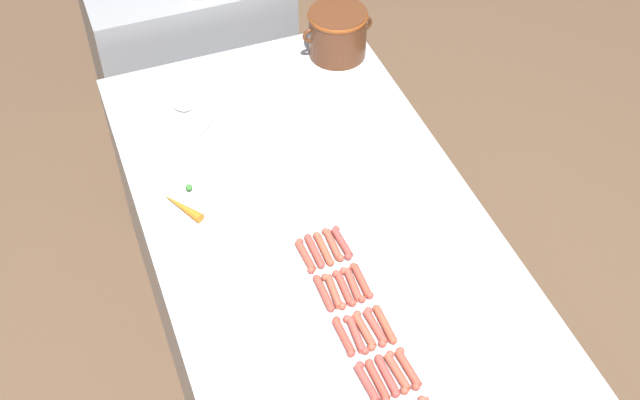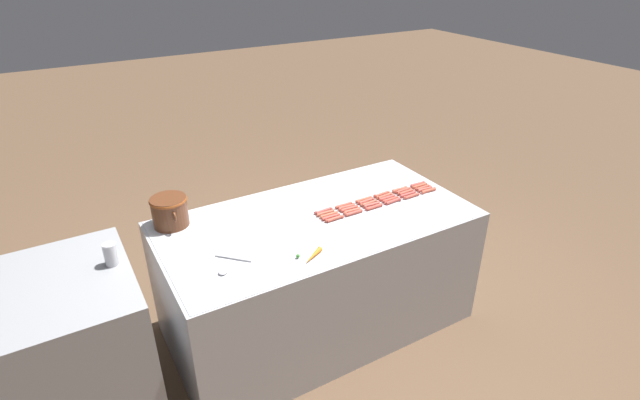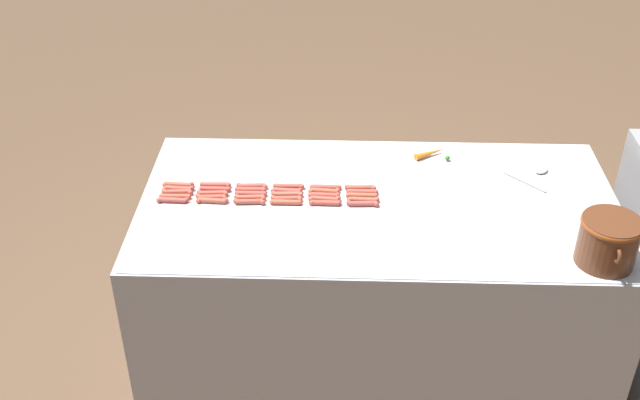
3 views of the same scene
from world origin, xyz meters
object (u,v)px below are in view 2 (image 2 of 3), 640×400
hot_dog_19 (403,191)px  bean_pot (170,210)px  hot_dog_13 (406,192)px  hot_dog_18 (420,186)px  hot_dog_9 (372,205)px  hot_dog_10 (352,211)px  hot_dog_6 (425,189)px  hot_dog_3 (374,207)px  hot_dog_27 (364,199)px  hot_dog_5 (334,219)px  hot_dog_17 (329,215)px  hot_dog_2 (393,201)px  hot_dog_25 (400,189)px  serving_spoon (227,267)px  hot_dog_7 (408,194)px  hot_dog_15 (369,203)px  hot_dog_14 (387,198)px  hot_dog_12 (423,188)px  back_cabinet (71,360)px  hot_dog_0 (429,191)px  hot_dog_1 (411,196)px  hot_dog_11 (331,217)px  hot_dog_16 (349,209)px  hot_dog_22 (347,207)px  hot_dog_24 (418,184)px  hot_dog_29 (324,211)px  carrot (312,256)px  hot_dog_20 (385,196)px  hot_dog_28 (344,205)px  hot_dog_21 (366,201)px  hot_dog_4 (354,213)px  hot_dog_23 (325,213)px

hot_dog_19 → bean_pot: 1.61m
hot_dog_13 → hot_dog_18: bearing=-78.9°
hot_dog_9 → hot_dog_10: same height
hot_dog_6 → bean_pot: (0.44, 1.72, 0.10)m
hot_dog_3 → hot_dog_9: (0.03, -0.01, 0.00)m
hot_dog_3 → hot_dog_27: size_ratio=1.00×
hot_dog_5 → hot_dog_17: bearing=5.4°
hot_dog_2 → hot_dog_25: bearing=-52.4°
serving_spoon → hot_dog_5: bearing=-79.6°
hot_dog_7 → hot_dog_27: size_ratio=1.00×
hot_dog_15 → hot_dog_19: (0.03, -0.32, 0.00)m
hot_dog_14 → hot_dog_19: same height
hot_dog_14 → hot_dog_12: bearing=-90.4°
hot_dog_10 → hot_dog_17: size_ratio=1.00×
back_cabinet → hot_dog_9: size_ratio=7.10×
hot_dog_0 → hot_dog_18: (0.09, 0.00, 0.00)m
hot_dog_5 → hot_dog_12: same height
hot_dog_5 → hot_dog_6: (0.03, -0.79, 0.00)m
hot_dog_0 → hot_dog_1: same height
bean_pot → hot_dog_3: bearing=-111.0°
hot_dog_11 → hot_dog_2: bearing=-93.6°
hot_dog_10 → hot_dog_16: bearing=-0.2°
hot_dog_25 → hot_dog_9: bearing=105.8°
hot_dog_3 → hot_dog_22: 0.18m
hot_dog_24 → hot_dog_27: size_ratio=1.00×
hot_dog_0 → hot_dog_9: bearing=86.2°
hot_dog_10 → hot_dog_25: 0.48m
hot_dog_25 → hot_dog_29: (0.00, 0.64, 0.00)m
hot_dog_17 → carrot: (-0.36, 0.33, 0.00)m
hot_dog_20 → hot_dog_28: 0.32m
hot_dog_3 → carrot: carrot is taller
hot_dog_21 → serving_spoon: 1.13m
hot_dog_24 → hot_dog_6: bearing=175.2°
hot_dog_4 → hot_dog_16: 0.06m
hot_dog_21 → hot_dog_13: bearing=-95.5°
carrot → hot_dog_9: bearing=-63.0°
hot_dog_28 → hot_dog_18: bearing=-92.5°
hot_dog_4 → hot_dog_15: (0.06, -0.16, 0.00)m
hot_dog_1 → hot_dog_14: same height
hot_dog_10 → hot_dog_14: 0.32m
hot_dog_12 → hot_dog_17: (0.00, 0.80, 0.00)m
hot_dog_6 → hot_dog_7: 0.16m
hot_dog_17 → hot_dog_27: same height
hot_dog_2 → hot_dog_3: 0.16m
hot_dog_12 → hot_dog_25: (0.06, 0.16, 0.00)m
hot_dog_11 → hot_dog_15: size_ratio=1.00×
hot_dog_21 → hot_dog_23: (-0.00, 0.33, 0.00)m
hot_dog_4 → hot_dog_12: same height
hot_dog_15 → hot_dog_7: bearing=-95.5°
hot_dog_9 → hot_dog_27: bearing=1.9°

